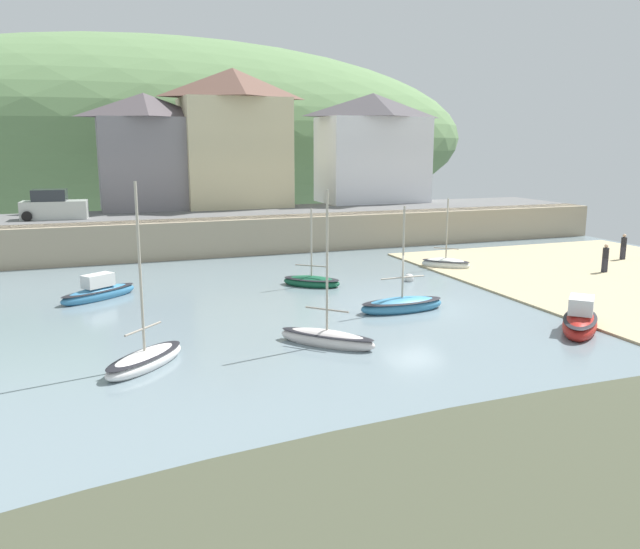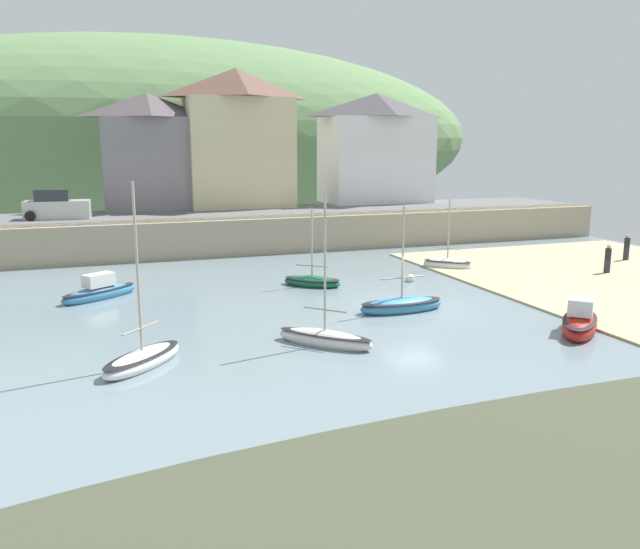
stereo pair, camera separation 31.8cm
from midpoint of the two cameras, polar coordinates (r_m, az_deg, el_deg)
The scene contains 17 objects.
ground at distance 23.08m, azimuth 23.11°, elevation -7.51°, with size 48.00×41.00×0.61m.
quay_seawall at distance 45.46m, azimuth -1.79°, elevation 3.94°, with size 48.00×9.40×2.40m.
hillside_backdrop at distance 81.01m, azimuth -14.22°, elevation 11.57°, with size 80.00×44.00×22.65m.
waterfront_building_left at distance 50.82m, azimuth -14.62°, elevation 10.48°, with size 7.12×4.77×8.53m.
waterfront_building_centre at distance 51.87m, azimuth -7.12°, elevation 11.88°, with size 8.29×5.94×10.55m.
waterfront_building_right at distance 55.67m, azimuth 5.09°, elevation 11.07°, with size 8.96×5.57×8.98m.
rowboat_small_beached at distance 32.75m, azimuth -18.56°, elevation -1.43°, with size 3.96×3.21×1.39m.
sailboat_white_hull at distance 29.00m, azimuth 7.50°, elevation -2.69°, with size 4.04×1.50×4.84m.
motorboat_with_cabin at distance 33.84m, azimuth -0.43°, elevation -0.60°, with size 3.23×3.04×4.20m.
sailboat_blue_trim at distance 22.52m, azimuth -14.96°, elevation -7.16°, with size 3.36×3.40×6.29m.
sailboat_nearest_shore at distance 39.27m, azimuth 11.37°, elevation 0.92°, with size 2.87×2.74×4.32m.
dinghy_open_wooden at distance 23.97m, azimuth 0.81°, elevation -5.60°, with size 3.29×3.42×5.88m.
sailboat_tall_mast at distance 27.60m, azimuth 22.18°, elevation -3.91°, with size 3.61×3.62×1.61m.
parked_car_near_slipway at distance 46.33m, azimuth -21.97°, elevation 5.56°, with size 4.25×2.10×1.95m.
person_on_slipway at distance 45.06m, azimuth 25.56°, elevation 2.28°, with size 0.34×0.34×1.62m.
person_near_water at distance 40.11m, azimuth 24.20°, elevation 1.39°, with size 0.34×0.34×1.62m.
mooring_buoy at distance 35.24m, azimuth 8.19°, elevation -0.36°, with size 0.51×0.51×0.51m.
Camera 2 is at (-13.64, -25.46, 7.31)m, focal length 36.38 mm.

